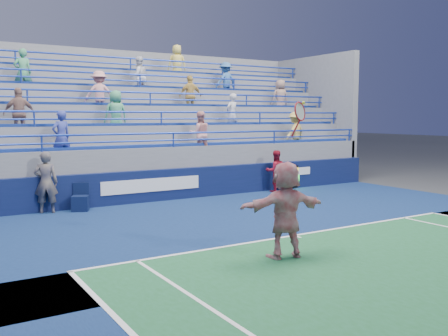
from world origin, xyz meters
TOP-DOWN VIEW (x-y plane):
  - ground at (0.00, 0.00)m, footprint 120.00×120.00m
  - sponsor_wall at (0.00, 6.50)m, footprint 18.00×0.32m
  - bleacher_stand at (-0.00, 10.27)m, footprint 18.00×5.61m
  - serve_speed_board at (5.06, 6.28)m, footprint 1.34×0.57m
  - judge_chair at (-3.55, 6.06)m, footprint 0.65×0.67m
  - tennis_player at (-1.35, -1.34)m, footprint 1.96×0.94m
  - line_judge at (-4.52, 6.23)m, footprint 0.80×0.65m
  - ball_girl at (4.08, 6.05)m, footprint 0.93×0.81m

SIDE VIEW (x-z plane):
  - ground at x=0.00m, z-range 0.00..0.00m
  - judge_chair at x=-3.55m, z-range -0.16..0.72m
  - serve_speed_board at x=5.06m, z-range 0.00..0.95m
  - sponsor_wall at x=0.00m, z-range 0.00..1.10m
  - ball_girl at x=4.08m, z-range 0.00..1.62m
  - line_judge at x=-4.52m, z-range 0.00..1.90m
  - tennis_player at x=-1.35m, z-range -0.61..2.65m
  - bleacher_stand at x=0.00m, z-range -1.52..4.61m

